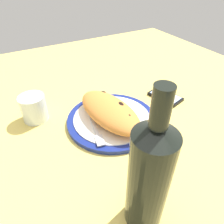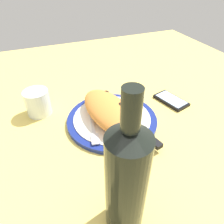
{
  "view_description": "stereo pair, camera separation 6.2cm",
  "coord_description": "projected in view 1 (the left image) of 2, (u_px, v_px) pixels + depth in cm",
  "views": [
    {
      "loc": [
        42.95,
        -24.03,
        40.99
      ],
      "look_at": [
        0.0,
        0.0,
        3.61
      ],
      "focal_mm": 33.34,
      "sensor_mm": 36.0,
      "label": 1
    },
    {
      "loc": [
        45.62,
        -18.47,
        40.99
      ],
      "look_at": [
        0.0,
        0.0,
        3.61
      ],
      "focal_mm": 33.34,
      "sensor_mm": 36.0,
      "label": 2
    }
  ],
  "objects": [
    {
      "name": "wine_bottle",
      "position": [
        149.0,
        178.0,
        0.34
      ],
      "size": [
        7.02,
        7.02,
        29.27
      ],
      "color": "black",
      "rests_on": "ground_plane"
    },
    {
      "name": "knife",
      "position": [
        142.0,
        128.0,
        0.58
      ],
      "size": [
        22.67,
        6.95,
        1.2
      ],
      "color": "silver",
      "rests_on": "plate"
    },
    {
      "name": "fork",
      "position": [
        96.0,
        130.0,
        0.58
      ],
      "size": [
        15.71,
        4.7,
        0.4
      ],
      "color": "silver",
      "rests_on": "plate"
    },
    {
      "name": "calzone",
      "position": [
        110.0,
        111.0,
        0.61
      ],
      "size": [
        25.78,
        14.52,
        5.44
      ],
      "color": "orange",
      "rests_on": "plate"
    },
    {
      "name": "ground_plane",
      "position": [
        112.0,
        125.0,
        0.65
      ],
      "size": [
        150.0,
        150.0,
        3.0
      ],
      "primitive_type": "cube",
      "color": "#EACC60"
    },
    {
      "name": "plate",
      "position": [
        112.0,
        119.0,
        0.64
      ],
      "size": [
        27.29,
        27.29,
        1.61
      ],
      "color": "navy",
      "rests_on": "ground_plane"
    },
    {
      "name": "smartphone",
      "position": [
        165.0,
        96.0,
        0.74
      ],
      "size": [
        12.61,
        8.9,
        1.16
      ],
      "color": "black",
      "rests_on": "ground_plane"
    },
    {
      "name": "water_glass",
      "position": [
        34.0,
        109.0,
        0.63
      ],
      "size": [
        7.6,
        7.6,
        8.11
      ],
      "color": "silver",
      "rests_on": "ground_plane"
    }
  ]
}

